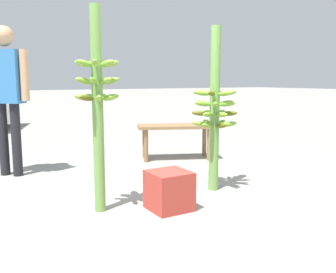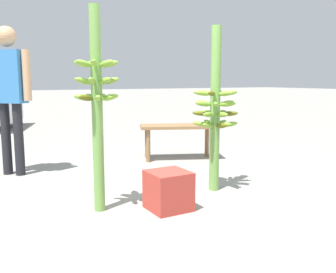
# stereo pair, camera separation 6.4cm
# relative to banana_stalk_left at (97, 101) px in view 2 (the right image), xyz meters

# --- Properties ---
(ground_plane) EXTENTS (80.00, 80.00, 0.00)m
(ground_plane) POSITION_rel_banana_stalk_left_xyz_m (0.63, -0.28, -0.94)
(ground_plane) COLOR gray
(banana_stalk_left) EXTENTS (0.38, 0.38, 1.71)m
(banana_stalk_left) POSITION_rel_banana_stalk_left_xyz_m (0.00, 0.00, 0.00)
(banana_stalk_left) COLOR #6B9E47
(banana_stalk_left) RESTS_ON ground_plane
(banana_stalk_center) EXTENTS (0.46, 0.46, 1.63)m
(banana_stalk_center) POSITION_rel_banana_stalk_left_xyz_m (1.22, 0.00, -0.12)
(banana_stalk_center) COLOR #6B9E47
(banana_stalk_center) RESTS_ON ground_plane
(vendor_person) EXTENTS (0.47, 0.47, 1.72)m
(vendor_person) POSITION_rel_banana_stalk_left_xyz_m (-0.46, 1.69, 0.10)
(vendor_person) COLOR black
(vendor_person) RESTS_ON ground_plane
(market_bench) EXTENTS (1.15, 0.80, 0.49)m
(market_bench) POSITION_rel_banana_stalk_left_xyz_m (1.69, 1.47, -0.54)
(market_bench) COLOR olive
(market_bench) RESTS_ON ground_plane
(produce_crate) EXTENTS (0.34, 0.34, 0.34)m
(produce_crate) POSITION_rel_banana_stalk_left_xyz_m (0.53, -0.27, -0.77)
(produce_crate) COLOR #B2382D
(produce_crate) RESTS_ON ground_plane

